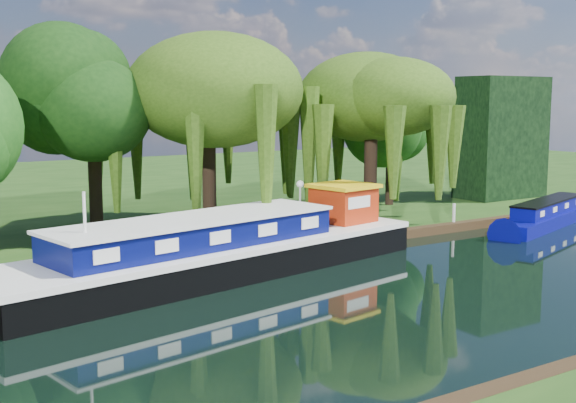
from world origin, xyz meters
TOP-DOWN VIEW (x-y plane):
  - ground at (0.00, 0.00)m, footprint 120.00×120.00m
  - far_bank at (0.00, 34.00)m, footprint 120.00×52.00m
  - dutch_barge at (-6.06, 6.35)m, footprint 19.49×7.66m
  - narrowboat at (14.49, 6.61)m, footprint 10.85×5.08m
  - willow_left at (-2.85, 13.76)m, footprint 7.81×7.81m
  - willow_right at (5.40, 11.06)m, footprint 6.71×6.71m
  - tree_far_mid at (-8.30, 15.02)m, footprint 5.57×5.57m
  - tree_far_right at (10.40, 15.29)m, footprint 4.40×4.40m
  - conifer_hedge at (19.00, 14.00)m, footprint 6.00×3.00m
  - lamppost at (0.50, 10.50)m, footprint 0.36×0.36m
  - mooring_posts at (-0.50, 8.40)m, footprint 19.16×0.16m

SIDE VIEW (x-z plane):
  - ground at x=0.00m, z-range 0.00..0.00m
  - far_bank at x=0.00m, z-range 0.00..0.45m
  - narrowboat at x=14.49m, z-range -0.23..1.35m
  - mooring_posts at x=-0.50m, z-range 0.45..1.45m
  - dutch_barge at x=-6.06m, z-range -1.01..3.00m
  - lamppost at x=0.50m, z-range 1.14..3.70m
  - conifer_hedge at x=19.00m, z-range 0.45..8.45m
  - tree_far_right at x=10.40m, z-range 1.81..9.02m
  - willow_right at x=5.40m, z-range 2.33..10.50m
  - tree_far_mid at x=-8.30m, z-range 2.17..11.29m
  - willow_left at x=-2.85m, z-range 2.57..11.93m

